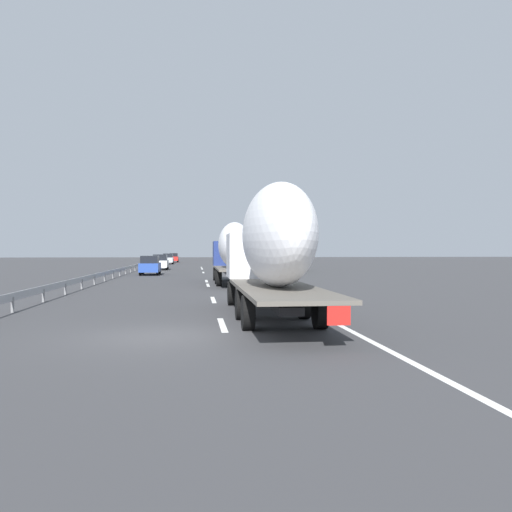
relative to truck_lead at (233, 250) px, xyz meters
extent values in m
plane|color=#38383A|center=(17.64, 3.60, -2.41)|extent=(260.00, 260.00, 0.00)
cube|color=white|center=(-20.36, 1.80, -2.41)|extent=(3.20, 0.20, 0.01)
cube|color=white|center=(-11.84, 1.80, -2.41)|extent=(3.20, 0.20, 0.01)
cube|color=white|center=(-1.09, 1.80, -2.41)|extent=(3.20, 0.20, 0.01)
cube|color=white|center=(3.68, 1.80, -2.41)|extent=(3.20, 0.20, 0.01)
cube|color=white|center=(19.62, 1.80, -2.41)|extent=(3.20, 0.20, 0.01)
cube|color=white|center=(32.39, 1.80, -2.41)|extent=(3.20, 0.20, 0.01)
cube|color=white|center=(30.08, 1.80, -2.41)|extent=(3.20, 0.20, 0.01)
cube|color=white|center=(37.51, 1.80, -2.41)|extent=(3.20, 0.20, 0.01)
cube|color=white|center=(22.64, -1.90, -2.41)|extent=(110.00, 0.20, 0.01)
cube|color=navy|center=(4.52, 0.00, -0.26)|extent=(2.40, 2.50, 1.90)
cube|color=black|center=(5.62, 0.00, 0.24)|extent=(0.08, 2.12, 0.80)
cube|color=#262628|center=(1.70, 0.00, -1.74)|extent=(10.38, 0.70, 0.24)
cube|color=#59544C|center=(-1.12, 0.00, -1.27)|extent=(8.88, 2.50, 0.12)
ellipsoid|color=white|center=(-1.35, 0.00, 0.34)|extent=(5.82, 2.20, 3.10)
cube|color=red|center=(-5.53, -0.69, -1.51)|extent=(0.04, 0.56, 0.56)
cylinder|color=black|center=(4.52, 1.10, -1.89)|extent=(1.04, 0.30, 1.04)
cylinder|color=black|center=(4.52, -1.10, -1.89)|extent=(1.04, 0.30, 1.04)
cylinder|color=black|center=(0.08, 1.10, -1.89)|extent=(1.04, 0.35, 1.04)
cylinder|color=black|center=(0.08, -1.10, -1.89)|extent=(1.04, 0.35, 1.04)
cylinder|color=black|center=(-2.32, 1.10, -1.89)|extent=(1.04, 0.35, 1.04)
cylinder|color=black|center=(-2.32, -1.10, -1.89)|extent=(1.04, 0.35, 1.04)
cube|color=silver|center=(-14.38, 0.00, -0.26)|extent=(2.40, 2.50, 1.90)
cube|color=black|center=(-13.28, 0.00, 0.24)|extent=(0.08, 2.12, 0.80)
cube|color=#262628|center=(-17.37, 0.00, -1.74)|extent=(10.99, 0.70, 0.24)
cube|color=#59544C|center=(-20.36, 0.00, -1.27)|extent=(9.55, 2.50, 0.12)
ellipsoid|color=white|center=(-20.15, 0.00, 0.47)|extent=(7.16, 2.20, 3.36)
cube|color=red|center=(-25.10, -0.69, -1.51)|extent=(0.04, 0.56, 0.56)
cylinder|color=black|center=(-14.38, 1.10, -1.89)|extent=(1.04, 0.30, 1.04)
cylinder|color=black|center=(-14.38, -1.10, -1.89)|extent=(1.04, 0.30, 1.04)
cylinder|color=black|center=(-19.16, 1.10, -1.89)|extent=(1.04, 0.35, 1.04)
cylinder|color=black|center=(-19.16, -1.10, -1.89)|extent=(1.04, 0.35, 1.04)
cylinder|color=black|center=(-21.56, 1.10, -1.89)|extent=(1.04, 0.35, 1.04)
cylinder|color=black|center=(-21.56, -1.10, -1.89)|extent=(1.04, 0.35, 1.04)
cube|color=#ADB2B7|center=(55.49, 7.39, -1.67)|extent=(4.75, 1.77, 0.84)
cube|color=black|center=(55.13, 7.39, -0.91)|extent=(2.61, 1.56, 0.69)
cylinder|color=black|center=(56.96, 8.17, -2.09)|extent=(0.64, 0.22, 0.64)
cylinder|color=black|center=(56.96, 6.60, -2.09)|extent=(0.64, 0.22, 0.64)
cylinder|color=black|center=(54.02, 8.17, -2.09)|extent=(0.64, 0.22, 0.64)
cylinder|color=black|center=(54.02, 6.60, -2.09)|extent=(0.64, 0.22, 0.64)
cube|color=white|center=(28.12, 6.92, -1.67)|extent=(4.42, 1.78, 0.84)
cube|color=black|center=(27.79, 6.92, -0.88)|extent=(2.43, 1.57, 0.73)
cylinder|color=black|center=(29.49, 7.71, -2.09)|extent=(0.64, 0.22, 0.64)
cylinder|color=black|center=(29.49, 6.13, -2.09)|extent=(0.64, 0.22, 0.64)
cylinder|color=black|center=(26.75, 7.71, -2.09)|extent=(0.64, 0.22, 0.64)
cylinder|color=black|center=(26.75, 6.13, -2.09)|extent=(0.64, 0.22, 0.64)
cube|color=#28479E|center=(14.56, 7.01, -1.67)|extent=(4.32, 1.83, 0.84)
cube|color=black|center=(14.24, 7.01, -0.90)|extent=(2.38, 1.61, 0.71)
cylinder|color=black|center=(15.90, 7.83, -2.09)|extent=(0.64, 0.22, 0.64)
cylinder|color=black|center=(15.90, 6.20, -2.09)|extent=(0.64, 0.22, 0.64)
cylinder|color=black|center=(13.22, 7.83, -2.09)|extent=(0.64, 0.22, 0.64)
cylinder|color=black|center=(13.22, 6.20, -2.09)|extent=(0.64, 0.22, 0.64)
cube|color=red|center=(69.36, 6.95, -1.67)|extent=(4.54, 1.74, 0.84)
cube|color=black|center=(69.02, 6.95, -0.91)|extent=(2.50, 1.54, 0.68)
cylinder|color=black|center=(70.77, 7.72, -2.09)|extent=(0.64, 0.22, 0.64)
cylinder|color=black|center=(70.77, 6.18, -2.09)|extent=(0.64, 0.22, 0.64)
cylinder|color=black|center=(67.95, 7.72, -2.09)|extent=(0.64, 0.22, 0.64)
cylinder|color=black|center=(67.95, 6.18, -2.09)|extent=(0.64, 0.22, 0.64)
cylinder|color=gray|center=(24.06, -3.10, -1.22)|extent=(0.10, 0.10, 2.37)
cube|color=#2D569E|center=(24.06, -3.10, 0.31)|extent=(0.06, 0.90, 0.70)
cylinder|color=#472D19|center=(60.27, -8.14, -1.79)|extent=(0.38, 0.38, 1.23)
cone|color=#1E5B23|center=(60.27, -8.14, 0.84)|extent=(3.26, 3.26, 4.04)
cylinder|color=#472D19|center=(46.88, -8.43, -1.62)|extent=(0.35, 0.35, 1.59)
cone|color=#1E5B23|center=(46.88, -8.43, 1.28)|extent=(2.99, 2.99, 4.21)
cylinder|color=#472D19|center=(22.01, -8.29, -1.80)|extent=(0.37, 0.37, 1.22)
cone|color=#1E5B23|center=(22.01, -8.29, 1.55)|extent=(3.40, 3.40, 5.48)
cylinder|color=#472D19|center=(20.13, -6.46, -1.47)|extent=(0.33, 0.33, 1.88)
cone|color=#286B2D|center=(20.13, -6.46, 1.82)|extent=(3.67, 3.67, 4.70)
cylinder|color=#472D19|center=(26.61, -6.00, -1.79)|extent=(0.26, 0.26, 1.25)
cone|color=#194C1E|center=(26.61, -6.00, 1.66)|extent=(2.71, 2.71, 5.64)
cube|color=#9EA0A5|center=(20.64, 9.60, -1.81)|extent=(94.00, 0.06, 0.32)
cube|color=slate|center=(-16.14, 9.60, -2.11)|extent=(0.10, 0.10, 0.60)
cube|color=slate|center=(-12.05, 9.60, -2.11)|extent=(0.10, 0.10, 0.60)
cube|color=slate|center=(-7.96, 9.60, -2.11)|extent=(0.10, 0.10, 0.60)
cube|color=slate|center=(-3.88, 9.60, -2.11)|extent=(0.10, 0.10, 0.60)
cube|color=slate|center=(0.21, 9.60, -2.11)|extent=(0.10, 0.10, 0.60)
cube|color=slate|center=(4.30, 9.60, -2.11)|extent=(0.10, 0.10, 0.60)
cube|color=slate|center=(8.38, 9.60, -2.11)|extent=(0.10, 0.10, 0.60)
cube|color=slate|center=(12.47, 9.60, -2.11)|extent=(0.10, 0.10, 0.60)
cube|color=slate|center=(16.56, 9.60, -2.11)|extent=(0.10, 0.10, 0.60)
cube|color=slate|center=(20.64, 9.60, -2.11)|extent=(0.10, 0.10, 0.60)
cube|color=slate|center=(24.73, 9.60, -2.11)|extent=(0.10, 0.10, 0.60)
cube|color=slate|center=(28.82, 9.60, -2.11)|extent=(0.10, 0.10, 0.60)
cube|color=slate|center=(32.90, 9.60, -2.11)|extent=(0.10, 0.10, 0.60)
cube|color=slate|center=(36.99, 9.60, -2.11)|extent=(0.10, 0.10, 0.60)
cube|color=slate|center=(41.08, 9.60, -2.11)|extent=(0.10, 0.10, 0.60)
cube|color=slate|center=(45.17, 9.60, -2.11)|extent=(0.10, 0.10, 0.60)
cube|color=slate|center=(49.25, 9.60, -2.11)|extent=(0.10, 0.10, 0.60)
cube|color=slate|center=(53.34, 9.60, -2.11)|extent=(0.10, 0.10, 0.60)
cube|color=slate|center=(57.43, 9.60, -2.11)|extent=(0.10, 0.10, 0.60)
cube|color=slate|center=(61.51, 9.60, -2.11)|extent=(0.10, 0.10, 0.60)
cube|color=slate|center=(65.60, 9.60, -2.11)|extent=(0.10, 0.10, 0.60)
camera|label=1|loc=(-37.05, 2.65, -0.04)|focal=36.79mm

